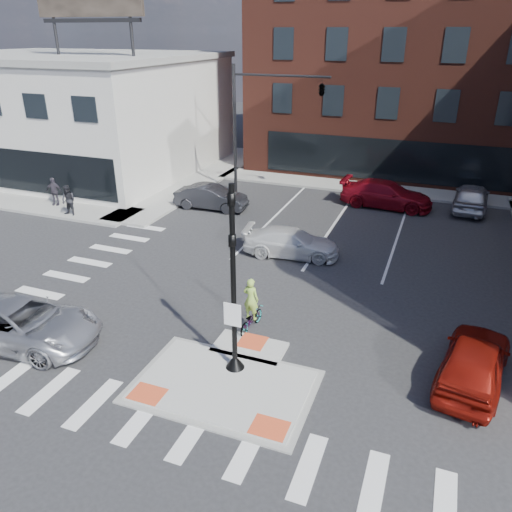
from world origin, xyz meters
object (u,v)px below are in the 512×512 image
at_px(pedestrian_a, 68,201).
at_px(pedestrian_b, 54,191).
at_px(bg_car_dark, 211,197).
at_px(cyclist, 251,313).
at_px(silver_suv, 21,323).
at_px(bg_car_red, 386,194).
at_px(red_sedan, 474,361).
at_px(white_pickup, 291,242).
at_px(bg_car_silver, 471,197).

xyz_separation_m(pedestrian_a, pedestrian_b, (-2.07, 1.18, -0.02)).
bearing_deg(bg_car_dark, cyclist, -151.60).
bearing_deg(cyclist, pedestrian_b, -21.33).
height_order(silver_suv, bg_car_red, bg_car_red).
bearing_deg(red_sedan, bg_car_red, -64.01).
xyz_separation_m(white_pickup, pedestrian_a, (-13.39, 0.48, 0.36)).
relative_size(bg_car_silver, bg_car_red, 0.87).
distance_m(cyclist, pedestrian_b, 18.11).
bearing_deg(pedestrian_b, bg_car_red, 7.35).
height_order(cyclist, pedestrian_a, cyclist).
height_order(bg_car_red, pedestrian_a, pedestrian_a).
height_order(bg_car_silver, cyclist, cyclist).
xyz_separation_m(bg_car_silver, cyclist, (-7.41, -16.88, -0.12)).
bearing_deg(cyclist, silver_suv, 33.28).
height_order(red_sedan, white_pickup, red_sedan).
xyz_separation_m(silver_suv, pedestrian_b, (-9.05, 11.96, 0.23)).
height_order(red_sedan, pedestrian_a, pedestrian_a).
height_order(white_pickup, bg_car_red, bg_car_red).
height_order(bg_car_dark, pedestrian_a, pedestrian_a).
xyz_separation_m(silver_suv, cyclist, (7.01, 3.58, -0.09)).
xyz_separation_m(bg_car_dark, pedestrian_a, (-6.86, -4.34, 0.30)).
xyz_separation_m(bg_car_silver, pedestrian_a, (-21.39, -9.68, 0.22)).
distance_m(bg_car_silver, bg_car_red, 4.95).
bearing_deg(silver_suv, white_pickup, -37.52).
relative_size(pedestrian_a, pedestrian_b, 1.03).
distance_m(pedestrian_a, pedestrian_b, 2.39).
bearing_deg(pedestrian_a, pedestrian_b, 151.82).
relative_size(silver_suv, bg_car_red, 1.02).
height_order(silver_suv, bg_car_silver, bg_car_silver).
bearing_deg(cyclist, bg_car_red, -93.27).
bearing_deg(pedestrian_a, silver_suv, -55.60).
bearing_deg(silver_suv, bg_car_red, -32.21).
relative_size(cyclist, pedestrian_a, 1.16).
xyz_separation_m(bg_car_silver, bg_car_red, (-4.79, -1.25, -0.01)).
bearing_deg(bg_car_red, bg_car_dark, 116.19).
distance_m(silver_suv, pedestrian_a, 12.84).
distance_m(bg_car_dark, cyclist, 13.56).
xyz_separation_m(silver_suv, white_pickup, (6.41, 10.29, -0.11)).
xyz_separation_m(red_sedan, bg_car_dark, (-14.47, 11.87, -0.05)).
height_order(red_sedan, bg_car_dark, red_sedan).
relative_size(silver_suv, red_sedan, 1.24).
height_order(pedestrian_a, pedestrian_b, pedestrian_a).
bearing_deg(bg_car_dark, white_pickup, -129.75).
distance_m(bg_car_red, cyclist, 15.84).
xyz_separation_m(silver_suv, bg_car_dark, (-0.12, 15.12, -0.05)).
height_order(silver_suv, pedestrian_a, pedestrian_a).
distance_m(bg_car_dark, pedestrian_b, 9.48).
bearing_deg(white_pickup, red_sedan, -138.99).
height_order(bg_car_dark, bg_car_red, bg_car_red).
relative_size(bg_car_silver, pedestrian_a, 2.71).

